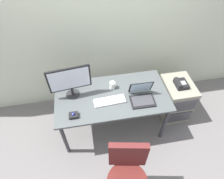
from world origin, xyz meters
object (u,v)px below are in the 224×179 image
object	(u,v)px
monitor_main	(70,80)
trackball_mouse	(74,115)
file_cabinet	(175,99)
desk_phone	(181,84)
office_chair	(127,178)
laptop	(142,96)
keyboard	(110,101)
coffee_mug	(113,85)

from	to	relation	value
monitor_main	trackball_mouse	distance (m)	0.43
file_cabinet	desk_phone	bearing A→B (deg)	-116.78
desk_phone	trackball_mouse	xyz separation A→B (m)	(-1.54, -0.33, 0.06)
file_cabinet	office_chair	size ratio (longest dim) A/B	0.68
monitor_main	laptop	xyz separation A→B (m)	(0.88, -0.23, -0.21)
file_cabinet	monitor_main	distance (m)	1.68
office_chair	trackball_mouse	distance (m)	0.94
monitor_main	keyboard	distance (m)	0.57
file_cabinet	laptop	distance (m)	0.83
file_cabinet	laptop	bearing A→B (deg)	-161.76
desk_phone	office_chair	distance (m)	1.50
desk_phone	monitor_main	xyz separation A→B (m)	(-1.54, 0.03, 0.31)
desk_phone	coffee_mug	distance (m)	1.00
desk_phone	laptop	distance (m)	0.69
file_cabinet	keyboard	size ratio (longest dim) A/B	1.56
office_chair	monitor_main	size ratio (longest dim) A/B	1.81
coffee_mug	keyboard	bearing A→B (deg)	-108.50
keyboard	trackball_mouse	xyz separation A→B (m)	(-0.47, -0.15, 0.01)
desk_phone	office_chair	size ratio (longest dim) A/B	0.21
file_cabinet	desk_phone	size ratio (longest dim) A/B	3.26
trackball_mouse	coffee_mug	distance (m)	0.67
office_chair	laptop	world-z (taller)	same
file_cabinet	monitor_main	bearing A→B (deg)	179.62
desk_phone	coffee_mug	world-z (taller)	coffee_mug
file_cabinet	laptop	size ratio (longest dim) A/B	2.07
laptop	monitor_main	bearing A→B (deg)	165.57
monitor_main	laptop	bearing A→B (deg)	-14.43
office_chair	monitor_main	world-z (taller)	monitor_main
file_cabinet	monitor_main	world-z (taller)	monitor_main
file_cabinet	coffee_mug	xyz separation A→B (m)	(-1.00, 0.04, 0.45)
keyboard	coffee_mug	bearing A→B (deg)	71.50
trackball_mouse	coffee_mug	bearing A→B (deg)	35.22
trackball_mouse	laptop	bearing A→B (deg)	8.10
laptop	coffee_mug	distance (m)	0.43
file_cabinet	keyboard	distance (m)	1.17
desk_phone	monitor_main	size ratio (longest dim) A/B	0.38
office_chair	coffee_mug	bearing A→B (deg)	87.90
office_chair	keyboard	xyz separation A→B (m)	(-0.04, 0.88, 0.30)
trackball_mouse	monitor_main	bearing A→B (deg)	89.21
monitor_main	trackball_mouse	xyz separation A→B (m)	(-0.00, -0.35, -0.24)
monitor_main	trackball_mouse	size ratio (longest dim) A/B	4.83
office_chair	laptop	bearing A→B (deg)	66.06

